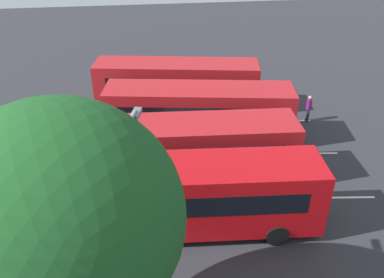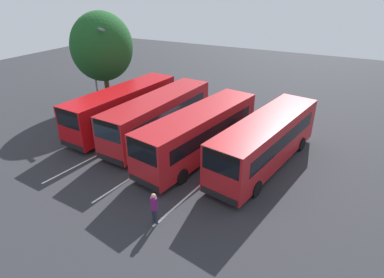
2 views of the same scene
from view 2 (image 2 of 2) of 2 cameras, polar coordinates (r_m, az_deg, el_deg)
name	(u,v)px [view 2 (image 2 of 2)]	position (r m, az deg, el deg)	size (l,w,h in m)	color
ground_plane	(183,145)	(22.53, -1.71, -1.01)	(75.93, 75.93, 0.00)	#2B2B30
bus_far_left	(123,107)	(25.26, -12.30, 5.75)	(10.53, 3.21, 3.13)	#B70C11
bus_center_left	(159,115)	(23.12, -6.00, 4.28)	(10.52, 3.10, 3.13)	#AD191E
bus_center_right	(199,132)	(20.39, 1.33, 1.30)	(10.63, 4.12, 3.13)	#AD191E
bus_far_right	(266,140)	(19.81, 13.20, -0.22)	(10.63, 4.19, 3.13)	#AD191E
pedestrian	(154,206)	(15.12, -6.87, -11.99)	(0.37, 0.37, 1.72)	#232833
street_lamp	(95,62)	(29.46, -17.22, 13.10)	(0.82, 2.32, 7.22)	gray
depot_tree	(102,47)	(30.29, -15.96, 15.75)	(5.78, 5.20, 8.33)	#4C3823
lane_stripe_outer_left	(139,134)	(24.46, -9.59, 0.93)	(16.23, 0.12, 0.01)	silver
lane_stripe_inner_left	(183,145)	(22.53, -1.71, -1.00)	(16.23, 0.12, 0.01)	silver
lane_stripe_inner_right	(233,157)	(21.13, 7.43, -3.22)	(16.23, 0.12, 0.01)	silver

